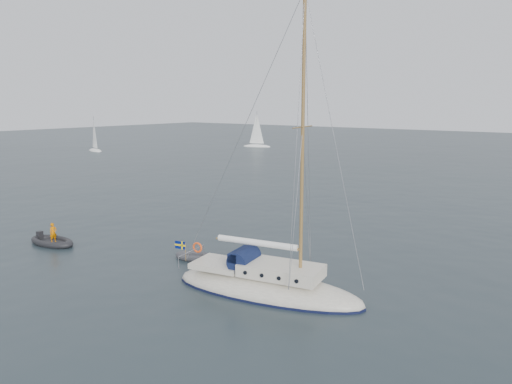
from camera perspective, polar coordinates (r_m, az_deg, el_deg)
The scene contains 6 objects.
ground at distance 28.66m, azimuth 0.68°, elevation -9.13°, with size 300.00×300.00×0.00m, color black.
sailboat at distance 25.29m, azimuth 1.26°, elevation -9.08°, with size 10.59×3.17×15.09m.
dinghy at distance 30.99m, azimuth -6.87°, elevation -7.36°, with size 2.77×1.25×0.40m.
rib at distance 36.64m, azimuth -22.30°, elevation -5.19°, with size 3.80×1.73×1.52m.
distant_yacht_c at distance 106.87m, azimuth 0.08°, elevation 7.00°, with size 6.01×3.21×7.97m.
distant_yacht_a at distance 102.52m, azimuth -17.99°, elevation 6.16°, with size 5.39×2.87×7.14m.
Camera 1 is at (15.91, -21.85, 9.53)m, focal length 35.00 mm.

